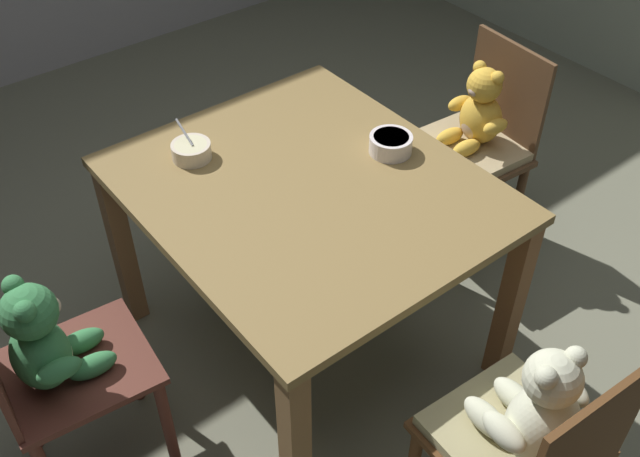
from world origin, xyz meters
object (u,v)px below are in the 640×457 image
Objects in this scene: teddy_chair_near_front at (49,355)px; porridge_bowl_white_far_center at (391,144)px; dining_table at (308,212)px; teddy_chair_far_center at (473,134)px; teddy_chair_near_right at (530,428)px; porridge_bowl_cream_near_left at (191,150)px.

teddy_chair_near_front reaches higher than porridge_bowl_white_far_center.
teddy_chair_far_center is at bearing 94.62° from dining_table.
teddy_chair_near_right is (0.97, 0.85, 0.01)m from teddy_chair_near_front.
teddy_chair_near_right is 0.99m from porridge_bowl_white_far_center.
teddy_chair_near_right is at bearing 53.21° from teddy_chair_far_center.
dining_table is 0.42m from porridge_bowl_cream_near_left.
porridge_bowl_cream_near_left is at bearing -125.08° from porridge_bowl_white_far_center.
porridge_bowl_white_far_center reaches higher than dining_table.
dining_table is at bearing -94.79° from porridge_bowl_white_far_center.
teddy_chair_far_center is at bearing 6.53° from teddy_chair_near_front.
dining_table is 8.04× the size of porridge_bowl_white_far_center.
teddy_chair_near_right is 0.98× the size of teddy_chair_far_center.
teddy_chair_far_center reaches higher than teddy_chair_near_right.
teddy_chair_near_front is 1.29m from teddy_chair_near_right.
teddy_chair_near_right is at bearing -43.12° from teddy_chair_near_front.
porridge_bowl_white_far_center is (0.06, 1.19, 0.23)m from teddy_chair_near_front.
teddy_chair_far_center is (-0.07, 0.86, -0.10)m from dining_table.
dining_table is 1.33× the size of teddy_chair_near_right.
porridge_bowl_cream_near_left is (-0.31, 0.66, 0.22)m from teddy_chair_near_front.
porridge_bowl_cream_near_left is (-0.34, -0.21, 0.14)m from dining_table.
porridge_bowl_cream_near_left is (-1.27, -0.19, 0.22)m from teddy_chair_near_right.
porridge_bowl_white_far_center is at bearing 85.21° from dining_table.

